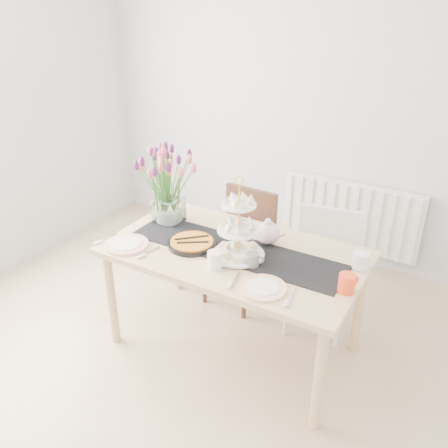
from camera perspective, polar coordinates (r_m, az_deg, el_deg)
The scene contains 16 objects.
room_shell at distance 2.31m, azimuth -11.04°, elevation 2.50°, with size 4.50×4.50×4.50m.
radiator at distance 4.25m, azimuth 14.93°, elevation 0.94°, with size 1.20×0.08×0.60m, color white.
dining_table at distance 3.01m, azimuth 1.27°, elevation -4.44°, with size 1.60×0.90×0.75m.
chair_brown at distance 3.63m, azimuth 2.27°, elevation -1.66°, with size 0.46×0.46×0.87m.
chair_white at distance 3.41m, azimuth 11.92°, elevation -4.38°, with size 0.48×0.48×0.86m.
table_runner at distance 2.97m, azimuth 1.29°, elevation -3.11°, with size 1.40×0.35×0.01m, color black.
tulip_vase at distance 3.21m, azimuth -6.91°, elevation 5.87°, with size 0.64×0.64×0.54m.
cake_stand at distance 2.84m, azimuth 1.75°, elevation -1.56°, with size 0.32×0.32×0.47m.
teapot at distance 3.02m, azimuth 5.28°, elevation -1.08°, with size 0.25×0.21×0.17m, color white, non-canonical shape.
cream_jug at distance 2.88m, azimuth 16.12°, elevation -4.25°, with size 0.10×0.10×0.10m, color white.
tart_tin at distance 3.02m, azimuth -3.89°, elevation -2.32°, with size 0.31×0.31×0.04m.
mug_grey at distance 2.78m, azimuth 3.47°, elevation -4.35°, with size 0.07×0.07×0.09m, color slate.
mug_white at distance 2.76m, azimuth -1.12°, elevation -4.36°, with size 0.09×0.09×0.11m, color white.
mug_orange at distance 2.64m, azimuth 14.53°, elevation -6.92°, with size 0.09×0.09×0.11m, color #FD451C.
plate_left at distance 3.08m, azimuth -11.67°, elevation -2.43°, with size 0.28×0.28×0.01m, color white.
plate_right at distance 2.61m, azimuth 4.67°, elevation -7.66°, with size 0.27×0.27×0.01m, color white.
Camera 1 is at (1.43, -1.56, 2.22)m, focal length 38.00 mm.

